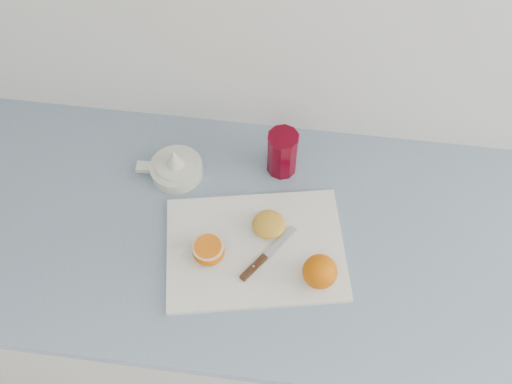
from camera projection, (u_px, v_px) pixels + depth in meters
The scene contains 8 objects.
counter at pixel (251, 306), 1.62m from camera, with size 2.32×0.64×0.89m.
cutting_board at pixel (255, 249), 1.22m from camera, with size 0.38×0.27×0.01m, color silver.
whole_orange at pixel (320, 272), 1.14m from camera, with size 0.07×0.07×0.07m.
half_orange at pixel (209, 251), 1.19m from camera, with size 0.07×0.07×0.04m.
squeezed_shell at pixel (269, 224), 1.23m from camera, with size 0.07×0.07×0.03m.
paring_knife at pixel (258, 263), 1.19m from camera, with size 0.11×0.14×0.01m.
citrus_juicer at pixel (175, 167), 1.32m from camera, with size 0.15×0.12×0.08m.
red_tumbler at pixel (282, 154), 1.30m from camera, with size 0.07×0.07×0.12m.
Camera 1 is at (-0.02, 1.09, 1.98)m, focal length 40.00 mm.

